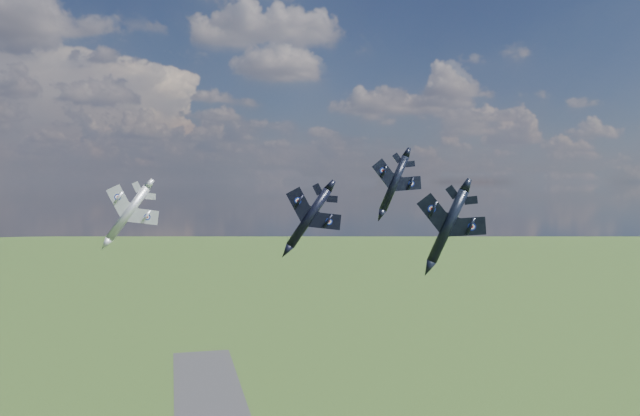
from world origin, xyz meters
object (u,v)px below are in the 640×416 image
object	(u,v)px
jet_lead_navy	(309,218)
jet_left_silver	(128,213)
jet_right_navy	(448,226)
jet_high_navy	(394,183)

from	to	relation	value
jet_lead_navy	jet_left_silver	world-z (taller)	jet_left_silver
jet_lead_navy	jet_right_navy	world-z (taller)	jet_lead_navy
jet_right_navy	jet_left_silver	distance (m)	44.95
jet_right_navy	jet_left_silver	size ratio (longest dim) A/B	1.09
jet_high_navy	jet_left_silver	size ratio (longest dim) A/B	1.13
jet_left_silver	jet_right_navy	bearing A→B (deg)	-27.61
jet_lead_navy	jet_left_silver	xyz separation A→B (m)	(-23.94, 11.80, 0.32)
jet_right_navy	jet_left_silver	bearing A→B (deg)	177.16
jet_lead_navy	jet_left_silver	distance (m)	26.69
jet_lead_navy	jet_right_navy	bearing A→B (deg)	-15.70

